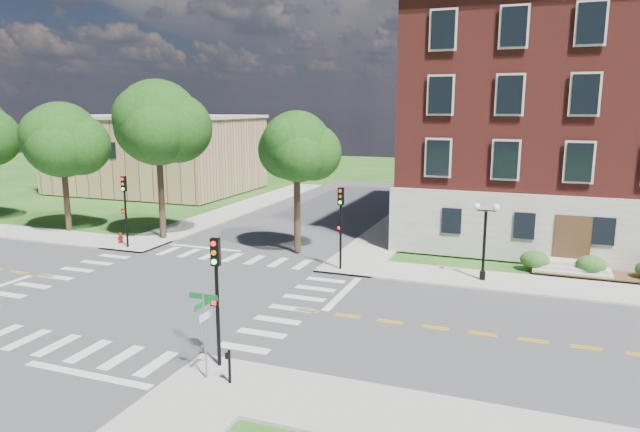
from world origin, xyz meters
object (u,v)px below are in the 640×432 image
(push_button_post, at_px, (229,365))
(fire_hydrant, at_px, (121,238))
(traffic_signal_se, at_px, (216,285))
(twin_lamp_west, at_px, (485,237))
(traffic_signal_ne, at_px, (341,217))
(traffic_signal_nw, at_px, (125,202))
(street_sign_pole, at_px, (204,319))

(push_button_post, xyz_separation_m, fire_hydrant, (-17.17, 15.32, -0.33))
(traffic_signal_se, xyz_separation_m, twin_lamp_west, (8.16, 14.25, -0.66))
(traffic_signal_se, height_order, push_button_post, traffic_signal_se)
(traffic_signal_ne, height_order, push_button_post, traffic_signal_ne)
(twin_lamp_west, bearing_deg, traffic_signal_ne, -174.53)
(traffic_signal_nw, relative_size, push_button_post, 4.00)
(push_button_post, distance_m, fire_hydrant, 23.02)
(traffic_signal_se, relative_size, twin_lamp_west, 1.13)
(traffic_signal_nw, xyz_separation_m, push_button_post, (15.96, -14.55, -2.39))
(street_sign_pole, bearing_deg, push_button_post, -2.31)
(traffic_signal_ne, distance_m, street_sign_pole, 14.56)
(traffic_signal_nw, relative_size, street_sign_pole, 1.55)
(traffic_signal_nw, bearing_deg, push_button_post, -42.36)
(fire_hydrant, bearing_deg, traffic_signal_nw, -32.45)
(traffic_signal_se, bearing_deg, twin_lamp_west, 60.21)
(traffic_signal_nw, height_order, fire_hydrant, traffic_signal_nw)
(traffic_signal_nw, bearing_deg, twin_lamp_west, 1.95)
(traffic_signal_ne, xyz_separation_m, push_button_post, (0.84, -14.57, -2.39))
(push_button_post, bearing_deg, twin_lamp_west, 65.10)
(traffic_signal_se, xyz_separation_m, push_button_post, (1.04, -1.08, -2.39))
(traffic_signal_nw, distance_m, push_button_post, 21.73)
(traffic_signal_ne, bearing_deg, fire_hydrant, 177.38)
(traffic_signal_nw, relative_size, twin_lamp_west, 1.13)
(traffic_signal_nw, bearing_deg, fire_hydrant, 147.55)
(traffic_signal_se, relative_size, push_button_post, 4.00)
(traffic_signal_ne, relative_size, traffic_signal_nw, 1.00)
(traffic_signal_nw, bearing_deg, street_sign_pole, -44.00)
(street_sign_pole, bearing_deg, traffic_signal_nw, 136.00)
(street_sign_pole, bearing_deg, traffic_signal_ne, 89.65)
(traffic_signal_nw, bearing_deg, traffic_signal_ne, 0.09)
(twin_lamp_west, bearing_deg, fire_hydrant, -179.97)
(traffic_signal_se, distance_m, fire_hydrant, 21.69)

